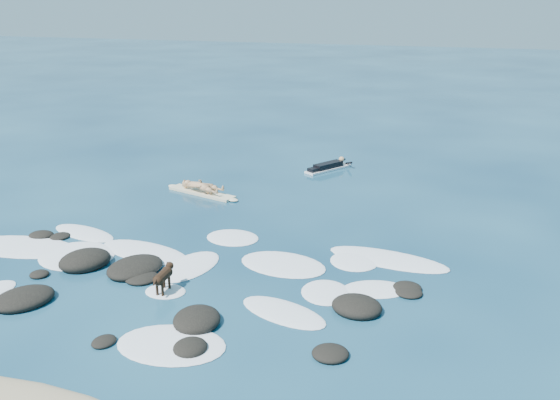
% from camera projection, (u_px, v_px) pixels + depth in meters
% --- Properties ---
extents(ground, '(160.00, 160.00, 0.00)m').
position_uv_depth(ground, '(179.00, 266.00, 17.92)').
color(ground, '#0A2642').
rests_on(ground, ground).
extents(reef_rocks, '(13.51, 5.81, 0.57)m').
position_uv_depth(reef_rocks, '(135.00, 285.00, 16.47)').
color(reef_rocks, black).
rests_on(reef_rocks, ground).
extents(breaking_foam, '(14.75, 8.13, 0.12)m').
position_uv_depth(breaking_foam, '(187.00, 268.00, 17.76)').
color(breaking_foam, white).
rests_on(breaking_foam, ground).
extents(standing_surfer_rig, '(3.47, 1.44, 2.01)m').
position_uv_depth(standing_surfer_rig, '(201.00, 174.00, 24.02)').
color(standing_surfer_rig, beige).
rests_on(standing_surfer_rig, ground).
extents(paddling_surfer_rig, '(1.85, 2.46, 0.46)m').
position_uv_depth(paddling_surfer_rig, '(329.00, 166.00, 27.53)').
color(paddling_surfer_rig, white).
rests_on(paddling_surfer_rig, ground).
extents(dog, '(0.32, 1.17, 0.74)m').
position_uv_depth(dog, '(164.00, 275.00, 16.16)').
color(dog, black).
rests_on(dog, ground).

